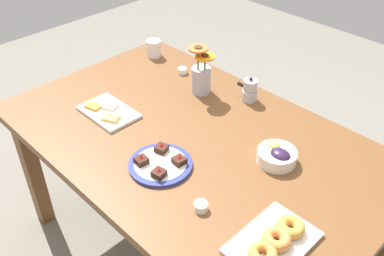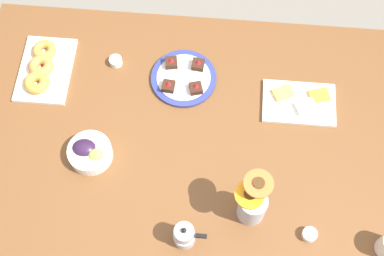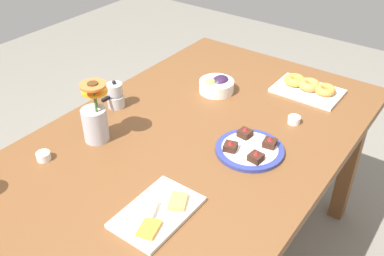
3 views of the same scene
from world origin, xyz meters
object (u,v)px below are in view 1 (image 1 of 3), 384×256
Objects in this scene: croissant_platter at (275,241)px; dining_table at (192,152)px; cheese_platter at (108,111)px; jam_cup_honey at (201,206)px; jam_cup_berry at (182,70)px; moka_pot at (250,91)px; grape_bowl at (277,156)px; flower_vase at (201,77)px; dessert_plate at (160,164)px; coffee_mug at (153,48)px.

dining_table is at bearing -19.86° from croissant_platter.
jam_cup_honey is (-0.68, 0.11, 0.01)m from cheese_platter.
jam_cup_berry reaches higher than dining_table.
jam_cup_honey is 0.71m from moka_pot.
croissant_platter is at bearing 176.58° from cheese_platter.
dining_table is 0.38m from grape_bowl.
jam_cup_honey is 0.75m from flower_vase.
cheese_platter is 0.46m from flower_vase.
dining_table is at bearing 18.76° from grape_bowl.
dining_table is 0.24m from dessert_plate.
dessert_plate is at bearing 1.03° from croissant_platter.
croissant_platter is at bearing 151.10° from jam_cup_berry.
croissant_platter is at bearing 148.66° from flower_vase.
moka_pot reaches higher than grape_bowl.
flower_vase is at bearing 162.23° from jam_cup_berry.
coffee_mug is at bearing 2.06° from moka_pot.
cheese_platter is 1.08× the size of dessert_plate.
jam_cup_berry is at bearing 6.47° from moka_pot.
cheese_platter is (0.38, 0.15, 0.10)m from dining_table.
dining_table is 5.71× the size of croissant_platter.
jam_cup_berry is (0.41, -0.33, 0.10)m from dining_table.
croissant_platter reaches higher than dining_table.
grape_bowl is 0.54× the size of croissant_platter.
croissant_platter is at bearing -178.97° from dessert_plate.
jam_cup_berry is at bearing 174.99° from coffee_mug.
jam_cup_honey is 0.93m from jam_cup_berry.
coffee_mug is 0.25m from jam_cup_berry.
grape_bowl is at bearing -159.72° from cheese_platter.
coffee_mug reaches higher than grape_bowl.
coffee_mug is 0.94× the size of moka_pot.
flower_vase reaches higher than dining_table.
cheese_platter is 2.18× the size of moka_pot.
jam_cup_berry is (-0.25, 0.02, -0.03)m from coffee_mug.
dessert_plate is at bearing 48.65° from grape_bowl.
flower_vase reaches higher than jam_cup_berry.
cheese_platter is at bearing 93.56° from jam_cup_berry.
jam_cup_berry is 0.40m from moka_pot.
coffee_mug is at bearing -24.59° from croissant_platter.
dining_table is at bearing -77.11° from dessert_plate.
flower_vase is 2.01× the size of moka_pot.
cheese_platter is 0.43m from dessert_plate.
dessert_plate is at bearing 171.20° from cheese_platter.
moka_pot reaches higher than dining_table.
flower_vase is (-0.16, -0.42, 0.07)m from cheese_platter.
croissant_platter is at bearing -167.68° from jam_cup_honey.
grape_bowl is (-0.34, -0.12, 0.12)m from dining_table.
moka_pot is at bearing -177.94° from coffee_mug.
coffee_mug is 0.47× the size of flower_vase.
coffee_mug is 0.90m from dessert_plate.
dining_table is at bearing -158.37° from cheese_platter.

